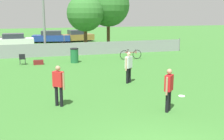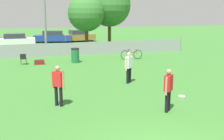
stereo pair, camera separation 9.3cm
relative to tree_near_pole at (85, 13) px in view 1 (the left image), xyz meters
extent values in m
cube|color=gray|center=(-2.02, -1.70, -2.98)|extent=(21.53, 0.03, 1.10)
cylinder|color=slate|center=(8.74, -1.70, -2.92)|extent=(0.07, 0.07, 1.21)
cylinder|color=gray|center=(-3.69, -0.84, 0.48)|extent=(0.20, 0.20, 8.02)
cylinder|color=brown|center=(0.00, 0.00, -2.38)|extent=(0.32, 0.32, 2.30)
sphere|color=#33702D|center=(0.00, 0.00, 0.02)|extent=(3.31, 3.31, 3.31)
cylinder|color=brown|center=(2.53, 1.22, -2.16)|extent=(0.32, 0.32, 2.74)
sphere|color=#33702D|center=(2.53, 1.22, 0.74)|extent=(4.08, 4.08, 4.08)
cylinder|color=black|center=(-0.25, -11.93, -3.12)|extent=(0.13, 0.13, 0.81)
cylinder|color=black|center=(-0.07, -11.79, -3.12)|extent=(0.13, 0.13, 0.81)
cube|color=silver|center=(-0.16, -11.86, -2.42)|extent=(0.46, 0.43, 0.60)
sphere|color=#D8AD8C|center=(-0.16, -11.86, -1.99)|extent=(0.20, 0.20, 0.20)
cylinder|color=#D8AD8C|center=(-0.35, -12.01, -2.49)|extent=(0.08, 0.08, 0.67)
cylinder|color=#D8AD8C|center=(0.04, -11.71, -2.49)|extent=(0.08, 0.08, 0.67)
cylinder|color=black|center=(-0.30, -16.40, -3.12)|extent=(0.13, 0.13, 0.81)
cylinder|color=black|center=(-0.14, -16.25, -3.12)|extent=(0.13, 0.13, 0.81)
cube|color=red|center=(-0.22, -16.33, -2.42)|extent=(0.45, 0.45, 0.60)
sphere|color=tan|center=(-0.22, -16.33, -1.99)|extent=(0.20, 0.20, 0.20)
cylinder|color=tan|center=(-0.40, -16.50, -2.49)|extent=(0.08, 0.08, 0.67)
cylinder|color=tan|center=(-0.04, -16.15, -2.49)|extent=(0.08, 0.08, 0.67)
cylinder|color=black|center=(-4.15, -14.45, -3.12)|extent=(0.13, 0.13, 0.81)
cylinder|color=black|center=(-3.99, -14.60, -3.12)|extent=(0.13, 0.13, 0.81)
cube|color=red|center=(-4.07, -14.53, -2.42)|extent=(0.45, 0.45, 0.60)
sphere|color=tan|center=(-4.07, -14.53, -1.99)|extent=(0.20, 0.20, 0.20)
cylinder|color=tan|center=(-4.25, -14.36, -2.49)|extent=(0.08, 0.08, 0.67)
cylinder|color=tan|center=(-3.89, -14.70, -2.49)|extent=(0.08, 0.08, 0.67)
cylinder|color=white|center=(1.28, -14.79, -3.52)|extent=(0.29, 0.29, 0.03)
torus|color=white|center=(1.28, -14.79, -3.51)|extent=(0.30, 0.30, 0.03)
cylinder|color=#333338|center=(-5.34, -4.62, -3.33)|extent=(0.02, 0.02, 0.40)
cylinder|color=#333338|center=(-5.69, -4.60, -3.33)|extent=(0.02, 0.02, 0.40)
cylinder|color=#333338|center=(-5.37, -4.98, -3.33)|extent=(0.02, 0.02, 0.40)
cylinder|color=#333338|center=(-5.72, -4.95, -3.33)|extent=(0.02, 0.02, 0.40)
cube|color=black|center=(-5.53, -4.79, -3.12)|extent=(0.44, 0.44, 0.03)
cube|color=black|center=(-5.55, -4.98, -2.93)|extent=(0.41, 0.06, 0.35)
torus|color=black|center=(2.07, -4.86, -3.17)|extent=(0.72, 0.06, 0.72)
torus|color=black|center=(3.12, -4.89, -3.17)|extent=(0.72, 0.06, 0.72)
cylinder|color=#A51E19|center=(2.59, -4.87, -2.98)|extent=(0.97, 0.06, 0.04)
cylinder|color=#A51E19|center=(2.36, -4.87, -2.98)|extent=(0.03, 0.03, 0.37)
cylinder|color=#A51E19|center=(3.03, -4.89, -2.98)|extent=(0.03, 0.03, 0.34)
cube|color=black|center=(2.36, -4.87, -2.78)|extent=(0.16, 0.06, 0.04)
cylinder|color=black|center=(3.03, -4.89, -2.81)|extent=(0.04, 0.44, 0.03)
cylinder|color=#1E6638|center=(-1.89, -5.11, -3.03)|extent=(0.58, 0.58, 0.99)
cylinder|color=black|center=(-1.89, -5.11, -2.50)|extent=(0.60, 0.60, 0.08)
cube|color=maroon|center=(-4.47, -5.08, -3.37)|extent=(0.69, 0.38, 0.31)
cube|color=black|center=(-4.47, -5.08, -3.20)|extent=(0.59, 0.04, 0.02)
cylinder|color=black|center=(-5.25, 7.06, -3.20)|extent=(0.67, 0.19, 0.67)
cylinder|color=black|center=(-5.23, 5.52, -3.20)|extent=(0.67, 0.19, 0.67)
cylinder|color=black|center=(-7.80, 7.02, -3.20)|extent=(0.67, 0.19, 0.67)
cylinder|color=black|center=(-7.78, 5.48, -3.20)|extent=(0.67, 0.19, 0.67)
cube|color=white|center=(-6.51, 6.27, -2.97)|extent=(4.14, 1.82, 0.68)
cube|color=#2D333D|center=(-6.51, 6.27, -2.38)|extent=(2.16, 1.58, 0.51)
cylinder|color=black|center=(-0.75, 9.89, -3.21)|extent=(0.65, 0.29, 0.63)
cylinder|color=black|center=(-1.03, 8.41, -3.21)|extent=(0.65, 0.29, 0.63)
cylinder|color=black|center=(-3.49, 10.39, -3.21)|extent=(0.65, 0.29, 0.63)
cylinder|color=black|center=(-3.76, 8.91, -3.21)|extent=(0.65, 0.29, 0.63)
cube|color=navy|center=(-2.26, 9.40, -2.99)|extent=(4.72, 2.50, 0.70)
cube|color=#2D333D|center=(-2.26, 9.40, -2.37)|extent=(2.56, 1.91, 0.52)
cylinder|color=black|center=(1.94, 10.44, -3.20)|extent=(0.68, 0.28, 0.66)
cylinder|color=black|center=(2.19, 8.87, -3.20)|extent=(0.68, 0.28, 0.66)
cylinder|color=black|center=(-0.47, 10.06, -3.20)|extent=(0.68, 0.28, 0.66)
cylinder|color=black|center=(-0.22, 8.49, -3.20)|extent=(0.68, 0.28, 0.66)
cube|color=olive|center=(0.86, 9.47, -2.97)|extent=(4.17, 2.41, 0.71)
cube|color=#2D333D|center=(0.86, 9.47, -2.35)|extent=(2.27, 1.90, 0.53)
camera|label=1|loc=(-5.15, -25.32, 0.16)|focal=45.00mm
camera|label=2|loc=(-5.06, -25.35, 0.16)|focal=45.00mm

